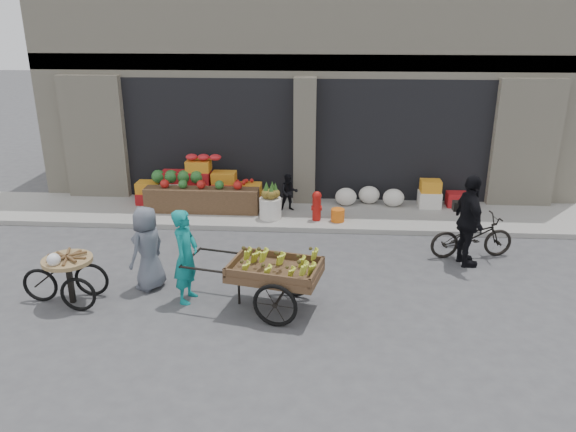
# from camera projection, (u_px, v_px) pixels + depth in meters

# --- Properties ---
(ground) EXTENTS (80.00, 80.00, 0.00)m
(ground) POSITION_uv_depth(u_px,v_px,m) (293.00, 294.00, 10.05)
(ground) COLOR #424244
(ground) RESTS_ON ground
(sidewalk) EXTENTS (18.00, 2.20, 0.12)m
(sidewalk) POSITION_uv_depth(u_px,v_px,m) (303.00, 214.00, 13.87)
(sidewalk) COLOR gray
(sidewalk) RESTS_ON ground
(building) EXTENTS (14.00, 6.45, 7.00)m
(building) POSITION_uv_depth(u_px,v_px,m) (309.00, 63.00, 16.43)
(building) COLOR beige
(building) RESTS_ON ground
(fruit_display) EXTENTS (3.10, 1.12, 1.24)m
(fruit_display) POSITION_uv_depth(u_px,v_px,m) (205.00, 185.00, 14.08)
(fruit_display) COLOR #A6171A
(fruit_display) RESTS_ON sidewalk
(pineapple_bin) EXTENTS (0.52, 0.52, 0.50)m
(pineapple_bin) POSITION_uv_depth(u_px,v_px,m) (270.00, 208.00, 13.34)
(pineapple_bin) COLOR silver
(pineapple_bin) RESTS_ON sidewalk
(fire_hydrant) EXTENTS (0.22, 0.22, 0.71)m
(fire_hydrant) POSITION_uv_depth(u_px,v_px,m) (317.00, 205.00, 13.18)
(fire_hydrant) COLOR #A5140F
(fire_hydrant) RESTS_ON sidewalk
(orange_bucket) EXTENTS (0.32, 0.32, 0.30)m
(orange_bucket) POSITION_uv_depth(u_px,v_px,m) (338.00, 215.00, 13.18)
(orange_bucket) COLOR orange
(orange_bucket) RESTS_ON sidewalk
(right_bay_goods) EXTENTS (3.35, 0.60, 0.70)m
(right_bay_goods) POSITION_uv_depth(u_px,v_px,m) (407.00, 195.00, 14.15)
(right_bay_goods) COLOR silver
(right_bay_goods) RESTS_ON sidewalk
(seated_person) EXTENTS (0.51, 0.43, 0.93)m
(seated_person) POSITION_uv_depth(u_px,v_px,m) (289.00, 192.00, 13.81)
(seated_person) COLOR black
(seated_person) RESTS_ON sidewalk
(banana_cart) EXTENTS (2.68, 1.52, 1.05)m
(banana_cart) POSITION_uv_depth(u_px,v_px,m) (272.00, 268.00, 9.31)
(banana_cart) COLOR brown
(banana_cart) RESTS_ON ground
(vendor_woman) EXTENTS (0.49, 0.66, 1.67)m
(vendor_woman) POSITION_uv_depth(u_px,v_px,m) (186.00, 256.00, 9.58)
(vendor_woman) COLOR #10817F
(vendor_woman) RESTS_ON ground
(tricycle_cart) EXTENTS (1.42, 0.85, 0.95)m
(tricycle_cart) POSITION_uv_depth(u_px,v_px,m) (69.00, 273.00, 9.59)
(tricycle_cart) COLOR #9E7F51
(tricycle_cart) RESTS_ON ground
(vendor_grey) EXTENTS (0.77, 0.90, 1.56)m
(vendor_grey) POSITION_uv_depth(u_px,v_px,m) (148.00, 248.00, 10.04)
(vendor_grey) COLOR slate
(vendor_grey) RESTS_ON ground
(bicycle) EXTENTS (1.79, 0.88, 0.90)m
(bicycle) POSITION_uv_depth(u_px,v_px,m) (472.00, 236.00, 11.45)
(bicycle) COLOR black
(bicycle) RESTS_ON ground
(cyclist) EXTENTS (0.63, 1.15, 1.85)m
(cyclist) POSITION_uv_depth(u_px,v_px,m) (469.00, 221.00, 10.93)
(cyclist) COLOR black
(cyclist) RESTS_ON ground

